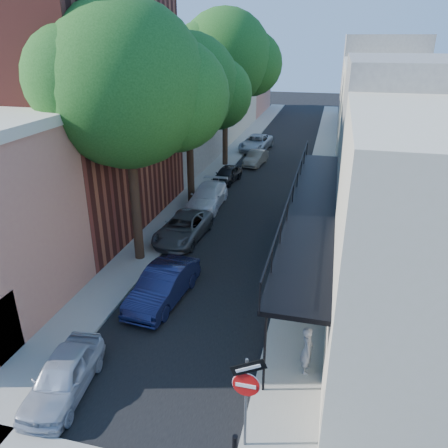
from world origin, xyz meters
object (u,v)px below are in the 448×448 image
Objects in this scene: parked_car_c at (183,228)px; parked_car_e at (227,174)px; bollard at (235,448)px; parked_car_g at (256,143)px; oak_near at (138,88)px; pedestrian at (307,350)px; parked_car_f at (256,158)px; oak_far at (232,59)px; parked_car_d at (208,196)px; oak_mid at (195,88)px; parked_car_a at (63,376)px; sign_post at (246,388)px; parked_car_b at (163,286)px.

parked_car_c reaches higher than parked_car_e.
parked_car_g is (-5.26, 32.35, 0.18)m from bollard.
oak_near is 12.14m from pedestrian.
oak_near reaches higher than parked_car_f.
parked_car_g is (1.10, 22.59, -7.18)m from oak_near.
oak_near is at bearing -89.41° from parked_car_f.
oak_far reaches higher than parked_car_d.
oak_far is at bearing 106.90° from parked_car_e.
oak_near is at bearing 123.12° from bollard.
oak_mid is at bearing 26.09° from pedestrian.
bollard is at bearing -75.32° from parked_car_g.
parked_car_a is 15.98m from parked_car_d.
oak_mid is 15.98m from parked_car_g.
parked_car_f is (1.97, 17.59, -7.29)m from oak_near.
oak_far is 2.37× the size of parked_car_g.
oak_far is 3.31× the size of parked_car_a.
parked_car_f is at bearing 83.62° from oak_near.
parked_car_g is at bearing 78.95° from oak_far.
sign_post reaches higher than pedestrian.
parked_car_d is 0.93× the size of parked_car_g.
oak_near is 2.27× the size of parked_car_g.
parked_car_g is at bearing 87.60° from parked_car_d.
parked_car_d is at bearing 102.03° from parked_car_b.
parked_car_c is (-5.68, 11.71, -1.41)m from sign_post.
parked_car_b is 20.91m from parked_car_f.
parked_car_c is at bearing 115.87° from sign_post.
sign_post is at bearing 154.19° from pedestrian.
oak_mid reaches higher than parked_car_e.
parked_car_a is 0.77× the size of parked_car_d.
parked_car_f reaches higher than bollard.
parked_car_b is at bearing -84.69° from parked_car_d.
parked_car_c is at bearing -80.80° from oak_mid.
sign_post reaches higher than parked_car_c.
oak_near is at bearing 88.98° from parked_car_a.
parked_car_f is at bearing 78.15° from oak_mid.
parked_car_e is (-1.20, 15.73, -0.11)m from parked_car_b.
parked_car_g is (-0.86, 5.00, 0.11)m from parked_car_f.
parked_car_c is 2.77× the size of pedestrian.
parked_car_g is (1.15, 14.62, -6.36)m from oak_mid.
oak_far is at bearing 96.11° from parked_car_c.
oak_far is 2.79× the size of parked_car_b.
parked_car_e is (-5.76, 21.70, -1.44)m from sign_post.
parked_car_a is (-5.46, 1.09, 0.09)m from bollard.
parked_car_a is 21.08m from parked_car_e.
parked_car_a is at bearing -90.65° from parked_car_d.
bollard is 5.57m from parked_car_a.
parked_car_d is (0.75, -9.70, -7.58)m from oak_far.
parked_car_f is at bearing 10.76° from pedestrian.
oak_near reaches higher than parked_car_c.
parked_car_e is at bearing 104.86° from sign_post.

